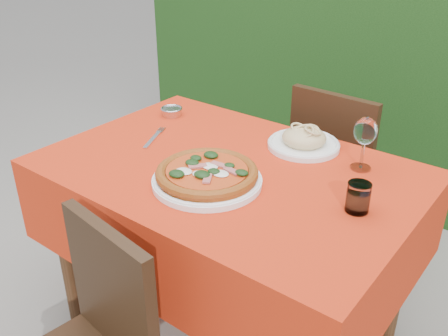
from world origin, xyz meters
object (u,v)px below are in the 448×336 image
Objects in this scene: water_glass at (358,199)px; pasta_plate at (304,141)px; wine_glass at (365,133)px; fork at (152,140)px; steel_ramekin at (172,112)px; chair_far at (338,167)px; pizza_plate at (207,175)px.

pasta_plate is at bearing 139.71° from water_glass.
wine_glass is (0.24, -0.03, 0.10)m from pasta_plate.
steel_ramekin is at bearing 92.23° from fork.
water_glass reaches higher than steel_ramekin.
pasta_plate is 0.26m from wine_glass.
fork is (-0.82, -0.01, -0.04)m from water_glass.
pizza_plate is (-0.08, -0.83, 0.28)m from chair_far.
pasta_plate is at bearing 7.10° from fork.
wine_glass is 2.23× the size of steel_ramekin.
chair_far is 0.64m from wine_glass.
steel_ramekin is (-0.84, -0.03, -0.12)m from wine_glass.
wine_glass reaches higher than steel_ramekin.
chair_far is 4.00× the size of fork.
wine_glass is (0.34, 0.40, 0.10)m from pizza_plate.
pasta_plate is (0.11, 0.43, -0.00)m from pizza_plate.
fork is (-0.38, 0.13, -0.03)m from pizza_plate.
pasta_plate is at bearing 76.01° from pizza_plate.
water_glass is at bearing 17.55° from pizza_plate.
chair_far reaches higher than steel_ramekin.
wine_glass is at bearing 124.12° from chair_far.
wine_glass is at bearing 111.69° from water_glass.
pizza_plate is 1.54× the size of pasta_plate.
chair_far is at bearing 32.53° from fork.
pizza_plate is 0.40m from fork.
wine_glass is at bearing -4.15° from fork.
pizza_plate is 2.17× the size of wine_glass.
fork is at bearing -179.37° from water_glass.
pizza_plate is at bearing -43.67° from fork.
pizza_plate is 4.50× the size of water_glass.
pizza_plate is at bearing 87.08° from chair_far.
pizza_plate is at bearing -162.45° from water_glass.
chair_far is 0.78m from steel_ramekin.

